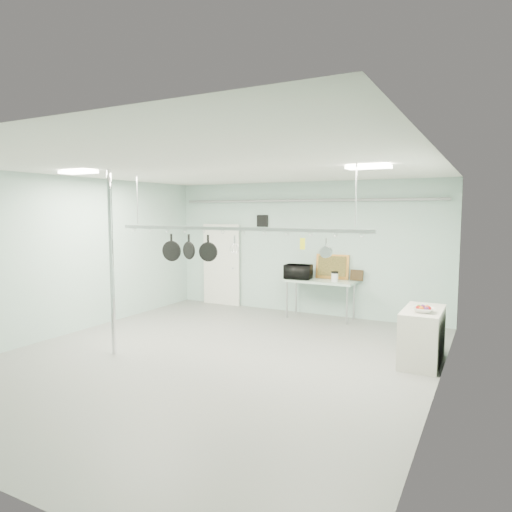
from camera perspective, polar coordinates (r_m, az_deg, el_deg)
The scene contains 25 objects.
floor at distance 7.98m, azimuth -5.21°, elevation -12.63°, with size 8.00×8.00×0.00m, color gray.
ceiling at distance 7.61m, azimuth -5.43°, elevation 10.84°, with size 7.00×8.00×0.02m, color silver.
back_wall at distance 11.17m, azimuth 5.89°, elevation 1.00°, with size 7.00×0.02×3.20m, color #9DBCB4.
right_wall at distance 6.45m, azimuth 21.73°, elevation -2.77°, with size 0.02×8.00×3.20m, color #9DBCB4.
door at distance 12.22m, azimuth -4.29°, elevation -1.18°, with size 1.10×0.10×2.20m, color silver.
wall_vent at distance 11.57m, azimuth 0.81°, elevation 4.41°, with size 0.30×0.04×0.30m, color black.
conduit_pipe at distance 11.05m, azimuth 5.77°, elevation 6.92°, with size 0.07×0.07×6.60m, color gray.
chrome_pole at distance 8.24m, azimuth -17.61°, elevation -0.88°, with size 0.08×0.08×3.20m, color silver.
prep_table at distance 10.69m, azimuth 8.06°, elevation -3.38°, with size 1.60×0.70×0.91m.
side_cabinet at distance 8.08m, azimuth 20.06°, elevation -9.39°, with size 0.60×1.20×0.90m, color beige.
pot_rack at distance 7.73m, azimuth -2.90°, elevation 3.65°, with size 4.80×0.06×1.00m.
light_panel_left at distance 8.44m, azimuth -21.33°, elevation 9.76°, with size 0.65×0.30×0.05m, color white.
light_panel_right at distance 7.19m, azimuth 13.90°, elevation 10.76°, with size 0.65×0.30×0.05m, color white.
microwave at distance 10.78m, azimuth 5.31°, elevation -1.98°, with size 0.61×0.41×0.34m, color black.
coffee_canister at distance 10.45m, azimuth 9.81°, elevation -2.67°, with size 0.15×0.15×0.20m, color silver.
painting_large at distance 10.86m, azimuth 9.52°, elevation -1.33°, with size 0.78×0.05×0.58m, color #CE8437.
painting_small at distance 10.72m, azimuth 12.49°, elevation -2.36°, with size 0.30×0.04×0.25m, color #332412.
fruit_bowl at distance 7.73m, azimuth 20.18°, elevation -6.34°, with size 0.32×0.32×0.08m, color white.
skillet_left at distance 8.49m, azimuth -10.53°, elevation 1.10°, with size 0.37×0.06×0.49m, color black, non-canonical shape.
skillet_mid at distance 8.25m, azimuth -8.39°, elevation 1.17°, with size 0.32×0.06×0.44m, color black, non-canonical shape.
skillet_right at distance 8.02m, azimuth -6.01°, elevation 0.95°, with size 0.34×0.06×0.48m, color black, non-canonical shape.
whisk at distance 7.73m, azimuth -2.70°, elevation 1.44°, with size 0.17×0.17×0.30m, color silver, non-canonical shape.
grater at distance 7.18m, azimuth 5.83°, elevation 1.52°, with size 0.08×0.02×0.20m, color yellow, non-canonical shape.
saucepan at distance 7.05m, azimuth 8.75°, elevation 0.93°, with size 0.18×0.10×0.32m, color #BCBBC0, non-canonical shape.
fruit_cluster at distance 7.72m, azimuth 20.19°, elevation -6.05°, with size 0.24×0.24×0.09m, color maroon, non-canonical shape.
Camera 1 is at (4.13, -6.35, 2.50)m, focal length 32.00 mm.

